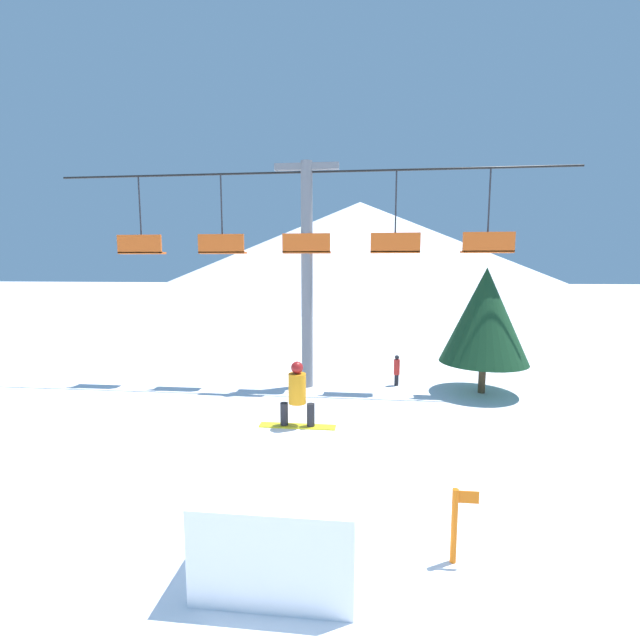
# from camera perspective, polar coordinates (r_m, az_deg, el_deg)

# --- Properties ---
(ground_plane) EXTENTS (220.00, 220.00, 0.00)m
(ground_plane) POSITION_cam_1_polar(r_m,az_deg,el_deg) (7.75, -6.23, -30.33)
(ground_plane) COLOR white
(mountain_ridge) EXTENTS (74.14, 74.14, 15.55)m
(mountain_ridge) POSITION_cam_1_polar(r_m,az_deg,el_deg) (75.70, 5.31, 9.55)
(mountain_ridge) COLOR silver
(mountain_ridge) RESTS_ON ground_plane
(snow_ramp) EXTENTS (2.31, 3.36, 1.45)m
(snow_ramp) POSITION_cam_1_polar(r_m,az_deg,el_deg) (8.01, -3.98, -22.70)
(snow_ramp) COLOR white
(snow_ramp) RESTS_ON ground_plane
(snowboarder) EXTENTS (1.57, 0.36, 1.36)m
(snowboarder) POSITION_cam_1_polar(r_m,az_deg,el_deg) (8.80, -3.05, -9.88)
(snowboarder) COLOR yellow
(snowboarder) RESTS_ON snow_ramp
(chairlift) EXTENTS (19.37, 0.44, 8.55)m
(chairlift) POSITION_cam_1_polar(r_m,az_deg,el_deg) (16.35, -1.77, 8.37)
(chairlift) COLOR slate
(chairlift) RESTS_ON ground_plane
(pine_tree_near) EXTENTS (3.17, 3.17, 4.66)m
(pine_tree_near) POSITION_cam_1_polar(r_m,az_deg,el_deg) (16.74, 21.15, 0.57)
(pine_tree_near) COLOR #4C3823
(pine_tree_near) RESTS_ON ground_plane
(trail_marker) EXTENTS (0.41, 0.10, 1.24)m
(trail_marker) POSITION_cam_1_polar(r_m,az_deg,el_deg) (7.80, 17.62, -24.39)
(trail_marker) COLOR orange
(trail_marker) RESTS_ON ground_plane
(distant_skier) EXTENTS (0.24, 0.24, 1.23)m
(distant_skier) POSITION_cam_1_polar(r_m,az_deg,el_deg) (17.23, 10.19, -6.45)
(distant_skier) COLOR black
(distant_skier) RESTS_ON ground_plane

